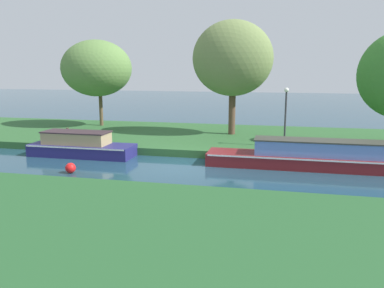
{
  "coord_description": "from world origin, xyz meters",
  "views": [
    {
      "loc": [
        4.61,
        -17.46,
        4.6
      ],
      "look_at": [
        0.39,
        1.2,
        0.9
      ],
      "focal_mm": 36.77,
      "sensor_mm": 36.0,
      "label": 1
    }
  ],
  "objects_px": {
    "willow_tree_centre": "(233,59)",
    "willow_tree_left": "(96,68)",
    "channel_buoy": "(71,168)",
    "mooring_post_near": "(68,135)",
    "navy_narrowboat": "(80,146)",
    "lamp_post": "(286,110)",
    "maroon_barge": "(320,157)"
  },
  "relations": [
    {
      "from": "willow_tree_centre",
      "to": "willow_tree_left",
      "type": "bearing_deg",
      "value": 170.96
    },
    {
      "from": "willow_tree_left",
      "to": "channel_buoy",
      "type": "distance_m",
      "value": 12.53
    },
    {
      "from": "mooring_post_near",
      "to": "navy_narrowboat",
      "type": "bearing_deg",
      "value": -43.06
    },
    {
      "from": "willow_tree_centre",
      "to": "lamp_post",
      "type": "height_order",
      "value": "willow_tree_centre"
    },
    {
      "from": "willow_tree_left",
      "to": "mooring_post_near",
      "type": "distance_m",
      "value": 7.41
    },
    {
      "from": "willow_tree_left",
      "to": "channel_buoy",
      "type": "bearing_deg",
      "value": -70.22
    },
    {
      "from": "navy_narrowboat",
      "to": "lamp_post",
      "type": "height_order",
      "value": "lamp_post"
    },
    {
      "from": "maroon_barge",
      "to": "channel_buoy",
      "type": "bearing_deg",
      "value": -163.17
    },
    {
      "from": "navy_narrowboat",
      "to": "channel_buoy",
      "type": "distance_m",
      "value": 3.56
    },
    {
      "from": "willow_tree_left",
      "to": "lamp_post",
      "type": "xyz_separation_m",
      "value": [
        13.27,
        -4.81,
        -2.2
      ]
    },
    {
      "from": "maroon_barge",
      "to": "lamp_post",
      "type": "bearing_deg",
      "value": 118.92
    },
    {
      "from": "willow_tree_centre",
      "to": "channel_buoy",
      "type": "distance_m",
      "value": 12.25
    },
    {
      "from": "maroon_barge",
      "to": "navy_narrowboat",
      "type": "distance_m",
      "value": 12.2
    },
    {
      "from": "navy_narrowboat",
      "to": "willow_tree_left",
      "type": "xyz_separation_m",
      "value": [
        -2.7,
        7.75,
        4.04
      ]
    },
    {
      "from": "willow_tree_centre",
      "to": "channel_buoy",
      "type": "height_order",
      "value": "willow_tree_centre"
    },
    {
      "from": "maroon_barge",
      "to": "mooring_post_near",
      "type": "xyz_separation_m",
      "value": [
        -13.76,
        1.46,
        0.27
      ]
    },
    {
      "from": "navy_narrowboat",
      "to": "mooring_post_near",
      "type": "bearing_deg",
      "value": 136.94
    },
    {
      "from": "maroon_barge",
      "to": "navy_narrowboat",
      "type": "bearing_deg",
      "value": 180.0
    },
    {
      "from": "navy_narrowboat",
      "to": "willow_tree_left",
      "type": "height_order",
      "value": "willow_tree_left"
    },
    {
      "from": "navy_narrowboat",
      "to": "willow_tree_centre",
      "type": "height_order",
      "value": "willow_tree_centre"
    },
    {
      "from": "maroon_barge",
      "to": "willow_tree_left",
      "type": "distance_m",
      "value": 17.27
    },
    {
      "from": "navy_narrowboat",
      "to": "mooring_post_near",
      "type": "height_order",
      "value": "navy_narrowboat"
    },
    {
      "from": "channel_buoy",
      "to": "mooring_post_near",
      "type": "bearing_deg",
      "value": 120.81
    },
    {
      "from": "navy_narrowboat",
      "to": "willow_tree_left",
      "type": "bearing_deg",
      "value": 109.18
    },
    {
      "from": "willow_tree_left",
      "to": "mooring_post_near",
      "type": "bearing_deg",
      "value": -79.79
    },
    {
      "from": "willow_tree_left",
      "to": "mooring_post_near",
      "type": "relative_size",
      "value": 7.32
    },
    {
      "from": "willow_tree_left",
      "to": "maroon_barge",
      "type": "bearing_deg",
      "value": -27.48
    },
    {
      "from": "navy_narrowboat",
      "to": "willow_tree_centre",
      "type": "xyz_separation_m",
      "value": [
        7.27,
        6.16,
        4.63
      ]
    },
    {
      "from": "maroon_barge",
      "to": "channel_buoy",
      "type": "relative_size",
      "value": 22.33
    },
    {
      "from": "mooring_post_near",
      "to": "channel_buoy",
      "type": "relative_size",
      "value": 1.83
    },
    {
      "from": "maroon_barge",
      "to": "navy_narrowboat",
      "type": "height_order",
      "value": "maroon_barge"
    },
    {
      "from": "navy_narrowboat",
      "to": "maroon_barge",
      "type": "bearing_deg",
      "value": 0.0
    }
  ]
}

